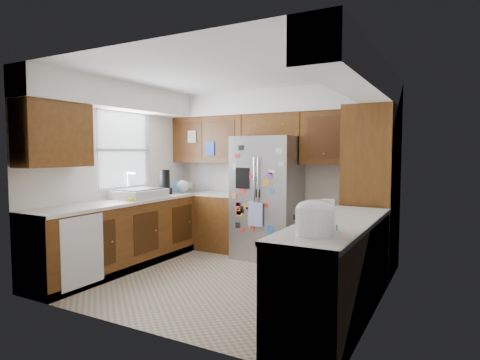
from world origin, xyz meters
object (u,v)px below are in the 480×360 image
fridge (267,197)px  rice_cooker (315,216)px  pantry (371,191)px  paper_towel (327,215)px

fridge → rice_cooker: size_ratio=5.52×
pantry → fridge: bearing=177.9°
pantry → rice_cooker: size_ratio=6.59×
pantry → fridge: (-1.50, 0.05, -0.17)m
rice_cooker → paper_towel: 0.21m
rice_cooker → paper_towel: bearing=80.8°
fridge → rice_cooker: bearing=-57.6°
fridge → paper_towel: fridge is taller
pantry → rice_cooker: bearing=-90.0°
pantry → paper_towel: size_ratio=8.26×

